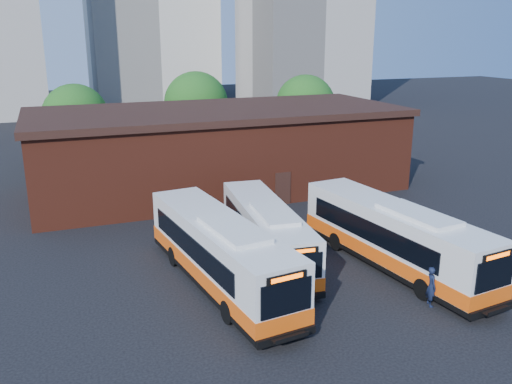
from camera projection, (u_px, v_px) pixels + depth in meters
name	position (u px, v px, depth m)	size (l,w,h in m)	color
ground	(342.00, 293.00, 25.93)	(220.00, 220.00, 0.00)	black
bus_midwest	(220.00, 255.00, 26.30)	(4.19, 13.19, 3.54)	white
bus_mideast	(266.00, 234.00, 29.51)	(3.56, 11.81, 3.18)	white
bus_east	(394.00, 239.00, 28.37)	(4.15, 13.15, 3.53)	white
transit_worker	(431.00, 286.00, 24.50)	(0.69, 0.45, 1.89)	#121A34
depot_building	(218.00, 148.00, 42.95)	(28.60, 12.60, 6.40)	maroon
tree_west	(76.00, 117.00, 49.88)	(6.00, 6.00, 7.65)	#382314
tree_mid	(196.00, 104.00, 55.68)	(6.56, 6.56, 8.36)	#382314
tree_east	(305.00, 105.00, 56.84)	(6.24, 6.24, 7.96)	#382314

